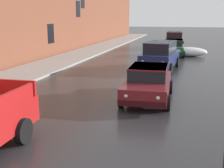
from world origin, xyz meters
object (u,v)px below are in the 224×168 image
object	(u,v)px
suv_red_queued_behind_truck	(174,39)
sedan_maroon_parked_kerbside_close	(148,82)
sedan_green_parked_far_down_block	(174,47)
suv_darkblue_parked_kerbside_mid	(160,55)

from	to	relation	value
suv_red_queued_behind_truck	sedan_maroon_parked_kerbside_close	bearing A→B (deg)	-89.71
sedan_maroon_parked_kerbside_close	sedan_green_parked_far_down_block	world-z (taller)	same
sedan_green_parked_far_down_block	suv_red_queued_behind_truck	xyz separation A→B (m)	(-0.31, 6.01, 0.24)
sedan_green_parked_far_down_block	suv_red_queued_behind_truck	world-z (taller)	suv_red_queued_behind_truck
sedan_green_parked_far_down_block	suv_red_queued_behind_truck	size ratio (longest dim) A/B	0.96
sedan_green_parked_far_down_block	suv_darkblue_parked_kerbside_mid	bearing A→B (deg)	-93.68
suv_darkblue_parked_kerbside_mid	sedan_maroon_parked_kerbside_close	bearing A→B (deg)	-87.97
sedan_maroon_parked_kerbside_close	sedan_green_parked_far_down_block	distance (m)	14.64
sedan_maroon_parked_kerbside_close	suv_red_queued_behind_truck	bearing A→B (deg)	90.29
sedan_maroon_parked_kerbside_close	suv_red_queued_behind_truck	size ratio (longest dim) A/B	0.97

